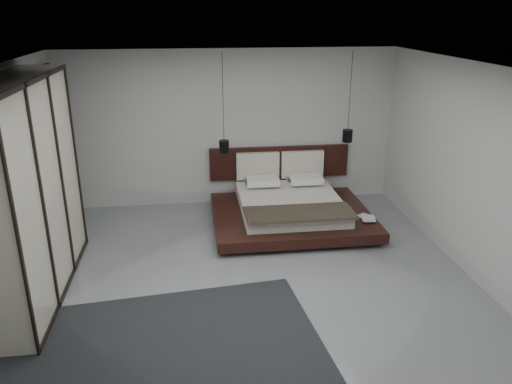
{
  "coord_description": "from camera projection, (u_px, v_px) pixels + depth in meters",
  "views": [
    {
      "loc": [
        -0.67,
        -5.81,
        3.43
      ],
      "look_at": [
        0.25,
        1.2,
        0.83
      ],
      "focal_mm": 35.0,
      "sensor_mm": 36.0,
      "label": 1
    }
  ],
  "objects": [
    {
      "name": "floor",
      "position": [
        249.0,
        281.0,
        6.67
      ],
      "size": [
        6.0,
        6.0,
        0.0
      ],
      "primitive_type": "plane",
      "color": "gray",
      "rests_on": "ground"
    },
    {
      "name": "ceiling",
      "position": [
        248.0,
        67.0,
        5.71
      ],
      "size": [
        6.0,
        6.0,
        0.0
      ],
      "primitive_type": "plane",
      "rotation": [
        3.14,
        0.0,
        0.0
      ],
      "color": "white",
      "rests_on": "wall_back"
    },
    {
      "name": "wall_back",
      "position": [
        229.0,
        129.0,
        8.98
      ],
      "size": [
        6.0,
        0.0,
        6.0
      ],
      "primitive_type": "plane",
      "rotation": [
        1.57,
        0.0,
        0.0
      ],
      "color": "beige",
      "rests_on": "floor"
    },
    {
      "name": "wall_front",
      "position": [
        300.0,
        326.0,
        3.4
      ],
      "size": [
        6.0,
        0.0,
        6.0
      ],
      "primitive_type": "plane",
      "rotation": [
        -1.57,
        0.0,
        0.0
      ],
      "color": "beige",
      "rests_on": "floor"
    },
    {
      "name": "wall_right",
      "position": [
        475.0,
        173.0,
        6.56
      ],
      "size": [
        0.0,
        6.0,
        6.0
      ],
      "primitive_type": "plane",
      "rotation": [
        1.57,
        0.0,
        -1.57
      ],
      "color": "beige",
      "rests_on": "floor"
    },
    {
      "name": "lattice_screen",
      "position": [
        52.0,
        147.0,
        8.14
      ],
      "size": [
        0.05,
        0.9,
        2.6
      ],
      "primitive_type": "cube",
      "color": "black",
      "rests_on": "floor"
    },
    {
      "name": "bed",
      "position": [
        290.0,
        206.0,
        8.47
      ],
      "size": [
        2.6,
        2.32,
        1.04
      ],
      "color": "black",
      "rests_on": "floor"
    },
    {
      "name": "book_lower",
      "position": [
        362.0,
        219.0,
        8.03
      ],
      "size": [
        0.31,
        0.33,
        0.02
      ],
      "primitive_type": "imported",
      "rotation": [
        0.0,
        0.0,
        0.56
      ],
      "color": "#99724C",
      "rests_on": "bed"
    },
    {
      "name": "book_upper",
      "position": [
        362.0,
        218.0,
        7.99
      ],
      "size": [
        0.26,
        0.32,
        0.02
      ],
      "primitive_type": "imported",
      "rotation": [
        0.0,
        0.0,
        -0.21
      ],
      "color": "#99724C",
      "rests_on": "book_lower"
    },
    {
      "name": "pendant_left",
      "position": [
        224.0,
        146.0,
        8.36
      ],
      "size": [
        0.17,
        0.17,
        1.64
      ],
      "color": "black",
      "rests_on": "ceiling"
    },
    {
      "name": "pendant_right",
      "position": [
        347.0,
        135.0,
        8.58
      ],
      "size": [
        0.17,
        0.17,
        1.53
      ],
      "color": "black",
      "rests_on": "ceiling"
    },
    {
      "name": "wardrobe",
      "position": [
        25.0,
        192.0,
        6.0
      ],
      "size": [
        0.65,
        2.77,
        2.72
      ],
      "color": "beige",
      "rests_on": "floor"
    },
    {
      "name": "rug",
      "position": [
        151.0,
        364.0,
        5.11
      ],
      "size": [
        3.93,
        3.0,
        0.02
      ],
      "primitive_type": "cube",
      "rotation": [
        0.0,
        0.0,
        0.11
      ],
      "color": "black",
      "rests_on": "floor"
    }
  ]
}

